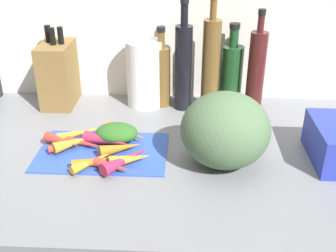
{
  "coord_description": "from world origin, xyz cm",
  "views": [
    {
      "loc": [
        14.98,
        -100.1,
        58.75
      ],
      "look_at": [
        10.27,
        -3.98,
        8.97
      ],
      "focal_mm": 44.28,
      "sensor_mm": 36.0,
      "label": 1
    }
  ],
  "objects_px": {
    "carrot_9": "(129,159)",
    "carrot_4": "(62,141)",
    "carrot_11": "(94,160)",
    "bottle_4": "(256,71)",
    "bottle_2": "(211,65)",
    "carrot_3": "(121,148)",
    "bottle_0": "(161,75)",
    "carrot_2": "(126,132)",
    "carrot_6": "(104,160)",
    "paper_towel_roll": "(145,74)",
    "carrot_0": "(130,159)",
    "carrot_12": "(81,133)",
    "carrot_10": "(74,142)",
    "carrot_8": "(113,166)",
    "knife_block": "(59,73)",
    "bottle_1": "(183,66)",
    "carrot_7": "(87,144)",
    "cutting_board": "(103,151)",
    "carrot_1": "(107,140)",
    "bottle_3": "(231,73)",
    "carrot_5": "(67,146)",
    "winter_squash": "(225,130)"
  },
  "relations": [
    {
      "from": "knife_block",
      "to": "bottle_1",
      "type": "distance_m",
      "value": 0.42
    },
    {
      "from": "carrot_4",
      "to": "bottle_4",
      "type": "bearing_deg",
      "value": 26.99
    },
    {
      "from": "carrot_0",
      "to": "carrot_1",
      "type": "distance_m",
      "value": 0.12
    },
    {
      "from": "carrot_2",
      "to": "carrot_5",
      "type": "bearing_deg",
      "value": -154.49
    },
    {
      "from": "carrot_3",
      "to": "bottle_0",
      "type": "bearing_deg",
      "value": 75.53
    },
    {
      "from": "carrot_0",
      "to": "carrot_12",
      "type": "xyz_separation_m",
      "value": [
        -0.16,
        0.14,
        -0.0
      ]
    },
    {
      "from": "carrot_1",
      "to": "bottle_4",
      "type": "relative_size",
      "value": 0.41
    },
    {
      "from": "carrot_4",
      "to": "knife_block",
      "type": "relative_size",
      "value": 0.42
    },
    {
      "from": "carrot_11",
      "to": "bottle_4",
      "type": "height_order",
      "value": "bottle_4"
    },
    {
      "from": "carrot_7",
      "to": "carrot_2",
      "type": "bearing_deg",
      "value": 30.29
    },
    {
      "from": "carrot_0",
      "to": "bottle_2",
      "type": "height_order",
      "value": "bottle_2"
    },
    {
      "from": "carrot_8",
      "to": "knife_block",
      "type": "bearing_deg",
      "value": 120.39
    },
    {
      "from": "cutting_board",
      "to": "bottle_2",
      "type": "xyz_separation_m",
      "value": [
        0.3,
        0.3,
        0.15
      ]
    },
    {
      "from": "carrot_12",
      "to": "bottle_1",
      "type": "bearing_deg",
      "value": 38.62
    },
    {
      "from": "carrot_6",
      "to": "bottle_2",
      "type": "relative_size",
      "value": 0.44
    },
    {
      "from": "carrot_0",
      "to": "bottle_4",
      "type": "xyz_separation_m",
      "value": [
        0.36,
        0.37,
        0.11
      ]
    },
    {
      "from": "carrot_3",
      "to": "bottle_4",
      "type": "xyz_separation_m",
      "value": [
        0.39,
        0.31,
        0.11
      ]
    },
    {
      "from": "knife_block",
      "to": "bottle_0",
      "type": "height_order",
      "value": "bottle_0"
    },
    {
      "from": "carrot_9",
      "to": "carrot_5",
      "type": "bearing_deg",
      "value": 158.87
    },
    {
      "from": "carrot_11",
      "to": "bottle_0",
      "type": "xyz_separation_m",
      "value": [
        0.15,
        0.4,
        0.09
      ]
    },
    {
      "from": "carrot_10",
      "to": "carrot_7",
      "type": "bearing_deg",
      "value": 5.33
    },
    {
      "from": "carrot_9",
      "to": "bottle_2",
      "type": "height_order",
      "value": "bottle_2"
    },
    {
      "from": "carrot_11",
      "to": "bottle_2",
      "type": "height_order",
      "value": "bottle_2"
    },
    {
      "from": "carrot_0",
      "to": "carrot_2",
      "type": "height_order",
      "value": "same"
    },
    {
      "from": "paper_towel_roll",
      "to": "bottle_1",
      "type": "xyz_separation_m",
      "value": [
        0.13,
        -0.02,
        0.04
      ]
    },
    {
      "from": "carrot_9",
      "to": "carrot_4",
      "type": "bearing_deg",
      "value": 156.71
    },
    {
      "from": "carrot_5",
      "to": "paper_towel_roll",
      "type": "bearing_deg",
      "value": 60.94
    },
    {
      "from": "knife_block",
      "to": "bottle_4",
      "type": "xyz_separation_m",
      "value": [
        0.65,
        -0.03,
        0.03
      ]
    },
    {
      "from": "cutting_board",
      "to": "winter_squash",
      "type": "height_order",
      "value": "winter_squash"
    },
    {
      "from": "carrot_6",
      "to": "carrot_10",
      "type": "distance_m",
      "value": 0.13
    },
    {
      "from": "carrot_8",
      "to": "carrot_10",
      "type": "xyz_separation_m",
      "value": [
        -0.13,
        0.11,
        0.0
      ]
    },
    {
      "from": "carrot_7",
      "to": "paper_towel_roll",
      "type": "xyz_separation_m",
      "value": [
        0.13,
        0.31,
        0.09
      ]
    },
    {
      "from": "carrot_2",
      "to": "carrot_9",
      "type": "distance_m",
      "value": 0.14
    },
    {
      "from": "bottle_4",
      "to": "bottle_0",
      "type": "bearing_deg",
      "value": 174.81
    },
    {
      "from": "carrot_4",
      "to": "carrot_11",
      "type": "distance_m",
      "value": 0.14
    },
    {
      "from": "cutting_board",
      "to": "carrot_2",
      "type": "distance_m",
      "value": 0.09
    },
    {
      "from": "winter_squash",
      "to": "bottle_3",
      "type": "xyz_separation_m",
      "value": [
        0.05,
        0.39,
        0.01
      ]
    },
    {
      "from": "carrot_9",
      "to": "bottle_1",
      "type": "distance_m",
      "value": 0.42
    },
    {
      "from": "paper_towel_roll",
      "to": "bottle_3",
      "type": "distance_m",
      "value": 0.29
    },
    {
      "from": "carrot_11",
      "to": "carrot_12",
      "type": "height_order",
      "value": "carrot_12"
    },
    {
      "from": "bottle_0",
      "to": "bottle_2",
      "type": "height_order",
      "value": "bottle_2"
    },
    {
      "from": "carrot_2",
      "to": "carrot_6",
      "type": "distance_m",
      "value": 0.15
    },
    {
      "from": "carrot_11",
      "to": "bottle_1",
      "type": "bearing_deg",
      "value": 59.61
    },
    {
      "from": "carrot_6",
      "to": "knife_block",
      "type": "distance_m",
      "value": 0.47
    },
    {
      "from": "carrot_12",
      "to": "knife_block",
      "type": "bearing_deg",
      "value": 116.8
    },
    {
      "from": "carrot_1",
      "to": "paper_towel_roll",
      "type": "xyz_separation_m",
      "value": [
        0.08,
        0.31,
        0.08
      ]
    },
    {
      "from": "cutting_board",
      "to": "carrot_4",
      "type": "distance_m",
      "value": 0.12
    },
    {
      "from": "carrot_3",
      "to": "carrot_10",
      "type": "xyz_separation_m",
      "value": [
        -0.13,
        0.03,
        -0.0
      ]
    },
    {
      "from": "carrot_3",
      "to": "paper_towel_roll",
      "type": "height_order",
      "value": "paper_towel_roll"
    },
    {
      "from": "carrot_9",
      "to": "carrot_10",
      "type": "height_order",
      "value": "carrot_9"
    }
  ]
}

